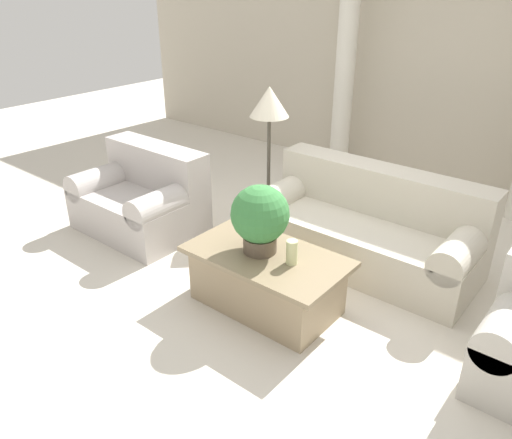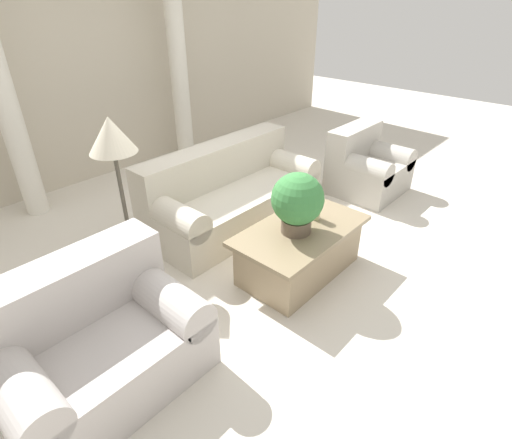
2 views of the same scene
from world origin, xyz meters
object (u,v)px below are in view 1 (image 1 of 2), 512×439
object	(u,v)px
loveseat	(142,197)
floor_lamp	(269,109)
coffee_table	(266,279)
potted_plant	(260,217)
sofa_long	(367,227)

from	to	relation	value
loveseat	floor_lamp	size ratio (longest dim) A/B	0.87
loveseat	coffee_table	size ratio (longest dim) A/B	1.00
coffee_table	floor_lamp	bearing A→B (deg)	127.35
potted_plant	floor_lamp	bearing A→B (deg)	125.37
loveseat	floor_lamp	bearing A→B (deg)	48.01
sofa_long	coffee_table	distance (m)	1.16
loveseat	potted_plant	xyz separation A→B (m)	(1.74, -0.27, 0.42)
loveseat	coffee_table	distance (m)	1.83
coffee_table	floor_lamp	world-z (taller)	floor_lamp
sofa_long	potted_plant	xyz separation A→B (m)	(-0.33, -1.12, 0.42)
floor_lamp	coffee_table	bearing A→B (deg)	-52.65
loveseat	coffee_table	world-z (taller)	loveseat
sofa_long	floor_lamp	world-z (taller)	floor_lamp
loveseat	coffee_table	bearing A→B (deg)	-8.59
potted_plant	floor_lamp	distance (m)	1.57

